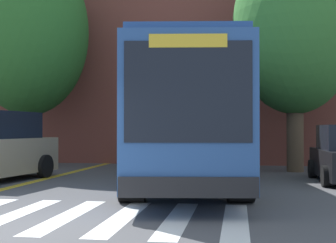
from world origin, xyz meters
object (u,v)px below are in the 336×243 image
object	(u,v)px
city_bus	(184,118)
street_tree_curbside_large	(295,27)
street_tree_curbside_small	(29,32)
car_white_behind_bus	(186,140)

from	to	relation	value
city_bus	street_tree_curbside_large	distance (m)	6.78
street_tree_curbside_large	street_tree_curbside_small	xyz separation A→B (m)	(-10.81, 0.04, 0.17)
city_bus	street_tree_curbside_large	world-z (taller)	street_tree_curbside_large
car_white_behind_bus	street_tree_curbside_small	xyz separation A→B (m)	(-5.99, -4.67, 4.63)
car_white_behind_bus	street_tree_curbside_small	world-z (taller)	street_tree_curbside_small
street_tree_curbside_large	street_tree_curbside_small	size ratio (longest dim) A/B	0.97
city_bus	street_tree_curbside_small	bearing A→B (deg)	147.77
city_bus	street_tree_curbside_small	world-z (taller)	street_tree_curbside_small
street_tree_curbside_small	street_tree_curbside_large	bearing A→B (deg)	-0.23
city_bus	car_white_behind_bus	distance (m)	9.33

